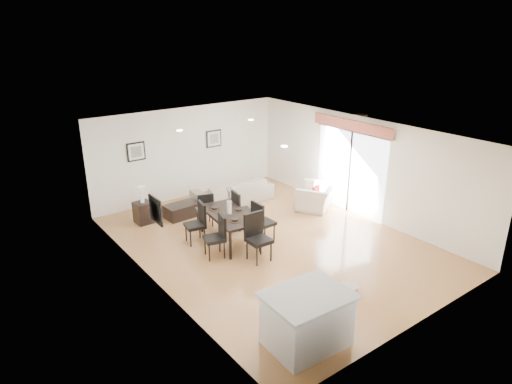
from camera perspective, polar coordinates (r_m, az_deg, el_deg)
ground at (r=11.05m, az=1.90°, el=-6.31°), size 8.00×8.00×0.00m
wall_back at (r=13.71m, az=-8.53°, el=4.89°), size 6.00×0.04×2.70m
wall_front at (r=8.06m, az=20.17°, el=-7.62°), size 6.00×0.04×2.70m
wall_left at (r=9.08m, az=-13.02°, el=-3.64°), size 0.04×8.00×2.70m
wall_right at (r=12.52m, az=12.80°, el=3.10°), size 0.04×8.00×2.70m
ceiling at (r=10.13m, az=2.08°, el=7.46°), size 6.00×8.00×0.02m
sofa at (r=13.33m, az=-2.93°, el=0.09°), size 2.41×1.10×0.68m
armchair at (r=12.98m, az=7.45°, el=-0.62°), size 1.40×1.36×0.69m
courtyard_plant_a at (r=14.49m, az=21.15°, el=0.40°), size 0.65×0.57×0.70m
courtyard_plant_b at (r=15.76m, az=15.81°, el=2.59°), size 0.41×0.41×0.70m
dining_table at (r=10.85m, az=-3.34°, el=-3.05°), size 1.10×1.85×0.73m
dining_chair_wnear at (r=10.24m, az=-4.79°, el=-5.22°), size 0.54×0.54×0.99m
dining_chair_wfar at (r=10.93m, az=-7.25°, el=-3.57°), size 0.52×0.52×0.99m
dining_chair_enear at (r=10.88m, az=0.64°, el=-3.46°), size 0.46×0.46×1.01m
dining_chair_efar at (r=11.54m, az=-2.03°, el=-2.03°), size 0.52×0.52×1.01m
dining_chair_head at (r=10.07m, az=0.06°, el=-5.27°), size 0.50×0.50×1.08m
dining_chair_foot at (r=11.75m, az=-6.37°, el=-1.99°), size 0.52×0.52×0.92m
vase at (r=10.71m, az=-3.38°, el=-1.23°), size 0.73×1.19×0.67m
coffee_table at (r=12.54m, az=-9.21°, el=-2.28°), size 0.95×0.60×0.37m
side_table at (r=12.34m, az=-13.89°, el=-2.51°), size 0.45×0.45×0.57m
table_lamp at (r=12.14m, az=-14.11°, el=-0.03°), size 0.23×0.23×0.44m
cushion at (r=12.78m, az=7.48°, el=0.02°), size 0.33×0.21×0.31m
kitchen_island at (r=7.68m, az=6.39°, el=-15.52°), size 1.40×1.10×0.94m
bar_stool at (r=8.16m, az=11.36°, el=-12.04°), size 0.34×0.34×0.75m
framed_print_back_left at (r=12.96m, az=-14.76°, el=4.91°), size 0.52×0.04×0.52m
framed_print_back_right at (r=14.04m, az=-5.29°, el=6.67°), size 0.52×0.04×0.52m
framed_print_left_wall at (r=8.80m, az=-12.45°, el=-2.25°), size 0.04×0.52×0.52m
sliding_door at (r=12.58m, az=11.76°, el=4.77°), size 0.12×2.70×2.57m
courtyard at (r=15.56m, az=17.98°, el=4.35°), size 6.00×6.00×2.00m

